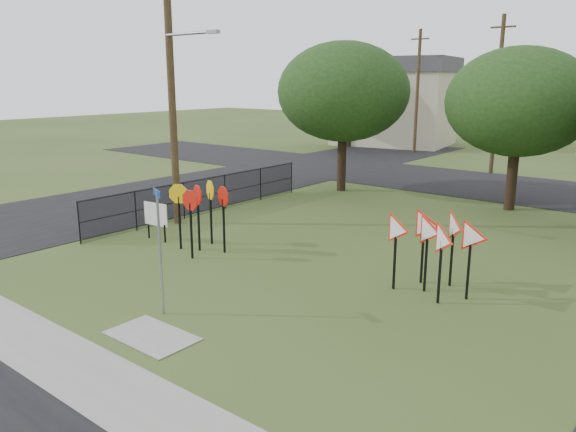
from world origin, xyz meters
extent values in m
plane|color=#31481B|center=(0.00, 0.00, 0.00)|extent=(140.00, 140.00, 0.00)
cube|color=gray|center=(0.00, -4.20, 0.01)|extent=(30.00, 1.60, 0.02)
cube|color=#31481B|center=(0.00, -5.40, 0.01)|extent=(30.00, 0.80, 0.02)
cube|color=black|center=(-12.00, 10.00, 0.01)|extent=(8.00, 50.00, 0.02)
cube|color=black|center=(0.00, 20.00, 0.01)|extent=(60.00, 8.00, 0.02)
cube|color=gray|center=(0.00, -2.40, 0.01)|extent=(2.00, 1.20, 0.02)
cylinder|color=gray|center=(-0.77, -1.45, 1.51)|extent=(0.06, 0.06, 3.03)
cube|color=navy|center=(-0.77, -1.45, 2.95)|extent=(0.58, 0.27, 0.16)
cube|color=black|center=(-3.92, 2.56, 0.89)|extent=(0.05, 0.05, 1.77)
cube|color=black|center=(-3.12, 2.92, 0.89)|extent=(0.05, 0.05, 1.77)
cube|color=black|center=(-3.47, 1.85, 0.89)|extent=(0.05, 0.05, 1.77)
cube|color=black|center=(-4.54, 2.30, 0.89)|extent=(0.05, 0.05, 1.77)
cube|color=black|center=(-4.18, 3.36, 0.89)|extent=(0.05, 0.05, 1.77)
cube|color=black|center=(2.71, 3.48, 0.81)|extent=(0.05, 0.05, 1.62)
cube|color=black|center=(3.43, 3.84, 0.81)|extent=(0.05, 0.05, 1.62)
cube|color=black|center=(4.06, 3.30, 0.81)|extent=(0.05, 0.05, 1.62)
cube|color=black|center=(3.07, 4.38, 0.81)|extent=(0.05, 0.05, 1.62)
cube|color=black|center=(3.79, 4.65, 0.81)|extent=(0.05, 0.05, 1.62)
cube|color=black|center=(4.51, 4.02, 0.81)|extent=(0.05, 0.05, 1.62)
cube|color=black|center=(-6.42, 2.45, 0.31)|extent=(0.04, 0.04, 0.62)
cube|color=black|center=(-5.53, 2.45, 0.31)|extent=(0.04, 0.04, 0.62)
cube|color=white|center=(-5.97, 2.45, 0.93)|extent=(1.06, 0.15, 0.80)
cylinder|color=#493721|center=(-7.30, 4.50, 5.00)|extent=(0.28, 0.28, 10.00)
cylinder|color=gray|center=(-6.10, 4.40, 7.00)|extent=(2.40, 0.10, 0.10)
cube|color=gray|center=(-4.90, 4.40, 7.00)|extent=(0.50, 0.18, 0.12)
cylinder|color=#493721|center=(-2.00, 24.00, 4.50)|extent=(0.24, 0.24, 9.00)
cube|color=#493721|center=(-2.00, 24.00, 8.30)|extent=(1.40, 0.10, 0.10)
cylinder|color=#493721|center=(-10.00, 30.00, 4.50)|extent=(0.24, 0.24, 9.00)
cube|color=#493721|center=(-10.00, 30.00, 8.30)|extent=(1.40, 0.10, 0.10)
cylinder|color=black|center=(-7.60, 0.50, 0.75)|extent=(0.05, 0.05, 1.50)
cylinder|color=black|center=(-7.60, 2.80, 0.75)|extent=(0.05, 0.05, 1.50)
cylinder|color=black|center=(-7.60, 5.10, 0.75)|extent=(0.05, 0.05, 1.50)
cylinder|color=black|center=(-7.60, 7.40, 0.75)|extent=(0.05, 0.05, 1.50)
cylinder|color=black|center=(-7.60, 9.70, 0.75)|extent=(0.05, 0.05, 1.50)
cylinder|color=black|center=(-7.60, 12.00, 0.75)|extent=(0.05, 0.05, 1.50)
cube|color=black|center=(-7.60, 6.25, 1.46)|extent=(0.03, 11.50, 0.03)
cube|color=black|center=(-7.60, 6.25, 0.75)|extent=(0.03, 11.50, 0.03)
cube|color=black|center=(-7.60, 6.25, 0.75)|extent=(0.01, 11.50, 1.50)
cube|color=beige|center=(-14.00, 34.00, 3.00)|extent=(10.08, 8.46, 6.00)
cube|color=#414146|center=(-14.00, 34.00, 6.60)|extent=(10.58, 8.88, 1.20)
cylinder|color=black|center=(-6.00, 14.00, 1.31)|extent=(0.44, 0.44, 2.62)
ellipsoid|color=#193213|center=(-6.00, 14.00, 4.87)|extent=(6.40, 6.40, 4.80)
cylinder|color=black|center=(2.00, 15.00, 1.22)|extent=(0.44, 0.44, 2.45)
ellipsoid|color=#193213|center=(2.00, 15.00, 4.55)|extent=(6.00, 6.00, 4.50)
cylinder|color=black|center=(-16.00, 30.00, 1.40)|extent=(0.44, 0.44, 2.80)
ellipsoid|color=#193213|center=(-16.00, 30.00, 5.18)|extent=(6.80, 6.80, 5.10)
camera|label=1|loc=(9.41, -9.29, 5.48)|focal=35.00mm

